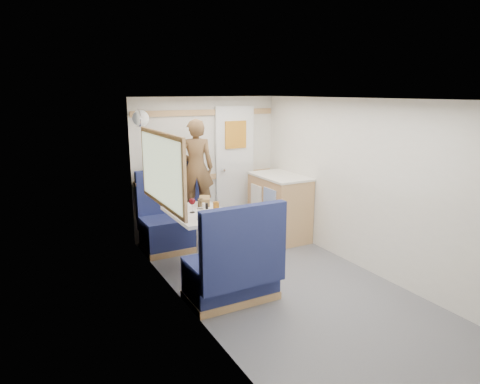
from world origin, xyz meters
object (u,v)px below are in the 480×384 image
bench_near (234,273)px  cheese_block (211,218)px  person (196,168)px  tray (210,212)px  salt_grinder (204,207)px  duffel_bag (171,170)px  bread_loaf (205,201)px  pepper_grinder (207,207)px  dome_light (141,118)px  tumbler_right (200,203)px  tumbler_mid (180,205)px  bench_far (175,226)px  tumbler_left (200,214)px  dinette_table (199,225)px  beer_glass (216,206)px  wine_glass (192,202)px  orange_fruit (223,212)px  galley_counter (279,206)px

bench_near → cheese_block: bench_near is taller
person → tray: 0.97m
salt_grinder → duffel_bag: bearing=90.5°
bread_loaf → pepper_grinder: bearing=-107.6°
dome_light → person: dome_light is taller
duffel_bag → tray: size_ratio=1.50×
tumbler_right → tumbler_mid: bearing=-175.9°
dome_light → tray: (0.49, -0.94, -1.02)m
bench_far → tumbler_left: size_ratio=8.80×
dinette_table → bench_near: (-0.00, -0.86, -0.27)m
beer_glass → pepper_grinder: (-0.09, 0.07, -0.01)m
dinette_table → tumbler_left: tumbler_left is taller
cheese_block → tumbler_mid: 0.57m
tumbler_mid → bread_loaf: size_ratio=0.50×
tumbler_mid → beer_glass: bearing=-33.0°
wine_glass → orange_fruit: bearing=-54.2°
bench_far → salt_grinder: bench_far is taller
pepper_grinder → galley_counter: bearing=21.5°
dinette_table → bench_near: bench_near is taller
beer_glass → tumbler_left: bearing=-143.4°
dome_light → tumbler_right: 1.28m
tumbler_left → salt_grinder: (0.17, 0.30, -0.01)m
salt_grinder → bread_loaf: bread_loaf is taller
dinette_table → duffel_bag: 1.21m
dinette_table → tumbler_mid: tumbler_mid is taller
salt_grinder → orange_fruit: bearing=-75.2°
cheese_block → salt_grinder: bearing=77.4°
bench_far → tumbler_right: (0.10, -0.67, 0.47)m
cheese_block → orange_fruit: bearing=19.7°
cheese_block → wine_glass: 0.41m
wine_glass → salt_grinder: size_ratio=1.83×
dome_light → tumbler_mid: size_ratio=1.70×
galley_counter → person: size_ratio=0.72×
dinette_table → galley_counter: size_ratio=1.00×
bread_loaf → wine_glass: bearing=-137.4°
bench_near → pepper_grinder: (0.11, 0.88, 0.46)m
cheese_block → tumbler_left: size_ratio=0.78×
tray → bread_loaf: bread_loaf is taller
duffel_bag → orange_fruit: bearing=-82.3°
beer_glass → tumbler_right: bearing=110.3°
tray → tumbler_left: (-0.20, -0.18, 0.05)m
bench_near → person: (0.30, 1.65, 0.79)m
bench_near → tray: (0.10, 0.77, 0.43)m
bench_near → wine_glass: size_ratio=6.25×
bench_near → bread_loaf: (0.18, 1.12, 0.47)m
orange_fruit → tumbler_mid: size_ratio=0.62×
bench_near → orange_fruit: bench_near is taller
salt_grinder → tumbler_left: bearing=-119.9°
bench_far → dome_light: 1.50m
bench_far → galley_counter: bearing=-12.1°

